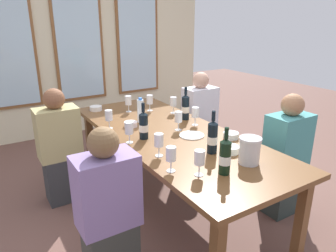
{
  "coord_description": "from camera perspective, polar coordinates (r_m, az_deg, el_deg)",
  "views": [
    {
      "loc": [
        -1.4,
        -2.2,
        1.71
      ],
      "look_at": [
        0.0,
        0.04,
        0.79
      ],
      "focal_mm": 33.81,
      "sensor_mm": 36.0,
      "label": 1
    }
  ],
  "objects": [
    {
      "name": "tasting_bowl_2",
      "position": [
        2.43,
        11.09,
        -4.14
      ],
      "size": [
        0.14,
        0.14,
        0.05
      ],
      "primitive_type": "cylinder",
      "color": "white",
      "rests_on": "dining_table"
    },
    {
      "name": "white_plate_0",
      "position": [
        2.72,
        4.28,
        -1.68
      ],
      "size": [
        0.22,
        0.22,
        0.01
      ],
      "primitive_type": "cylinder",
      "color": "white",
      "rests_on": "dining_table"
    },
    {
      "name": "tasting_bowl_0",
      "position": [
        2.7,
        11.28,
        -1.68
      ],
      "size": [
        0.13,
        0.13,
        0.05
      ],
      "primitive_type": "cylinder",
      "color": "white",
      "rests_on": "dining_table"
    },
    {
      "name": "wine_bottle_0",
      "position": [
        2.07,
        10.24,
        -5.4
      ],
      "size": [
        0.08,
        0.08,
        0.32
      ],
      "color": "black",
      "rests_on": "dining_table"
    },
    {
      "name": "dining_table",
      "position": [
        2.81,
        0.45,
        -2.51
      ],
      "size": [
        0.96,
        2.41,
        0.74
      ],
      "color": "brown",
      "rests_on": "ground"
    },
    {
      "name": "wine_glass_0",
      "position": [
        2.81,
        1.89,
        1.5
      ],
      "size": [
        0.07,
        0.07,
        0.17
      ],
      "color": "white",
      "rests_on": "dining_table"
    },
    {
      "name": "wine_glass_3",
      "position": [
        2.07,
        0.55,
        -5.25
      ],
      "size": [
        0.07,
        0.07,
        0.17
      ],
      "color": "white",
      "rests_on": "dining_table"
    },
    {
      "name": "seated_person_1",
      "position": [
        3.8,
        5.68,
        0.93
      ],
      "size": [
        0.38,
        0.24,
        1.11
      ],
      "color": "#2D2A37",
      "rests_on": "ground"
    },
    {
      "name": "seated_person_2",
      "position": [
        2.11,
        -10.7,
        -15.31
      ],
      "size": [
        0.38,
        0.24,
        1.11
      ],
      "color": "#373934",
      "rests_on": "ground"
    },
    {
      "name": "back_wall_with_windows",
      "position": [
        4.93,
        -16.01,
        15.48
      ],
      "size": [
        4.16,
        0.1,
        2.9
      ],
      "color": "beige",
      "rests_on": "ground"
    },
    {
      "name": "wine_bottle_1",
      "position": [
        2.62,
        -4.37,
        0.1
      ],
      "size": [
        0.08,
        0.08,
        0.31
      ],
      "color": "black",
      "rests_on": "dining_table"
    },
    {
      "name": "wine_bottle_2",
      "position": [
        2.36,
        8.02,
        -1.97
      ],
      "size": [
        0.08,
        0.08,
        0.33
      ],
      "color": "black",
      "rests_on": "dining_table"
    },
    {
      "name": "metal_pitcher",
      "position": [
        2.26,
        14.49,
        -4.27
      ],
      "size": [
        0.16,
        0.16,
        0.19
      ],
      "color": "silver",
      "rests_on": "dining_table"
    },
    {
      "name": "ground_plane",
      "position": [
        3.12,
        0.41,
        -14.04
      ],
      "size": [
        12.0,
        12.0,
        0.0
      ],
      "primitive_type": "plane",
      "color": "brown"
    },
    {
      "name": "wine_glass_5",
      "position": [
        2.55,
        -7.04,
        -0.55
      ],
      "size": [
        0.07,
        0.07,
        0.17
      ],
      "color": "white",
      "rests_on": "dining_table"
    },
    {
      "name": "wine_glass_4",
      "position": [
        3.41,
        -3.32,
        4.66
      ],
      "size": [
        0.07,
        0.07,
        0.17
      ],
      "color": "white",
      "rests_on": "dining_table"
    },
    {
      "name": "water_bottle",
      "position": [
        3.05,
        -4.97,
        2.77
      ],
      "size": [
        0.06,
        0.06,
        0.24
      ],
      "color": "white",
      "rests_on": "dining_table"
    },
    {
      "name": "seated_person_3",
      "position": [
        2.98,
        20.41,
        -5.52
      ],
      "size": [
        0.38,
        0.24,
        1.11
      ],
      "color": "#2B3533",
      "rests_on": "ground"
    },
    {
      "name": "seated_person_0",
      "position": [
        3.14,
        -18.88,
        -4.04
      ],
      "size": [
        0.38,
        0.24,
        1.11
      ],
      "color": "#323436",
      "rests_on": "ground"
    },
    {
      "name": "wine_glass_1",
      "position": [
        3.32,
        0.96,
        4.29
      ],
      "size": [
        0.07,
        0.07,
        0.17
      ],
      "color": "white",
      "rests_on": "dining_table"
    },
    {
      "name": "wine_glass_7",
      "position": [
        3.39,
        -7.17,
        4.47
      ],
      "size": [
        0.07,
        0.07,
        0.17
      ],
      "color": "white",
      "rests_on": "dining_table"
    },
    {
      "name": "tasting_bowl_1",
      "position": [
        2.95,
        -6.75,
        0.33
      ],
      "size": [
        0.12,
        0.12,
        0.05
      ],
      "primitive_type": "cylinder",
      "color": "white",
      "rests_on": "dining_table"
    },
    {
      "name": "tasting_bowl_3",
      "position": [
        3.52,
        -12.87,
        3.12
      ],
      "size": [
        0.13,
        0.13,
        0.05
      ],
      "primitive_type": "cylinder",
      "color": "silver",
      "rests_on": "dining_table"
    },
    {
      "name": "wine_glass_6",
      "position": [
        2.95,
        4.94,
        2.4
      ],
      "size": [
        0.07,
        0.07,
        0.17
      ],
      "color": "white",
      "rests_on": "dining_table"
    },
    {
      "name": "wine_glass_9",
      "position": [
        2.9,
        -10.63,
        1.74
      ],
      "size": [
        0.07,
        0.07,
        0.17
      ],
      "color": "white",
      "rests_on": "dining_table"
    },
    {
      "name": "wine_bottle_3",
      "position": [
        3.12,
        3.18,
        3.43
      ],
      "size": [
        0.08,
        0.08,
        0.32
      ],
      "color": "black",
      "rests_on": "dining_table"
    },
    {
      "name": "wine_glass_2",
      "position": [
        2.29,
        -1.66,
        -2.64
      ],
      "size": [
        0.07,
        0.07,
        0.17
      ],
      "color": "white",
      "rests_on": "dining_table"
    },
    {
      "name": "wine_glass_8",
      "position": [
        2.02,
        5.7,
        -5.89
      ],
      "size": [
        0.07,
        0.07,
        0.17
      ],
      "color": "white",
      "rests_on": "dining_table"
    }
  ]
}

